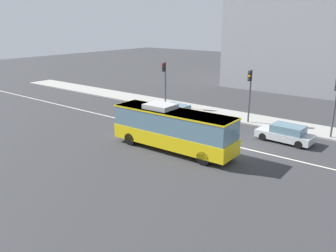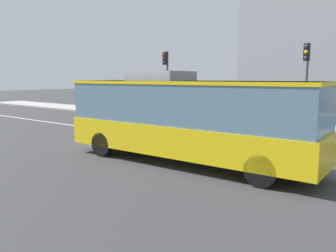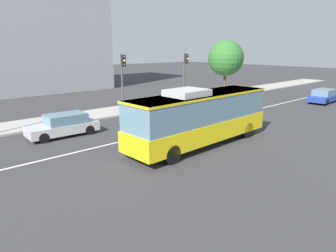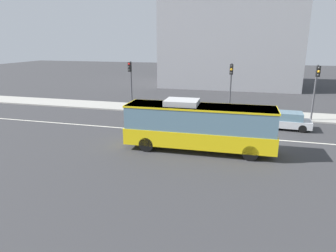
{
  "view_description": "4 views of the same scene",
  "coord_description": "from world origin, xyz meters",
  "views": [
    {
      "loc": [
        11.41,
        -23.49,
        9.42
      ],
      "look_at": [
        -4.92,
        -2.64,
        1.44
      ],
      "focal_mm": 36.87,
      "sensor_mm": 36.0,
      "label": 1
    },
    {
      "loc": [
        3.61,
        -14.11,
        3.23
      ],
      "look_at": [
        -6.03,
        -1.7,
        0.99
      ],
      "focal_mm": 36.53,
      "sensor_mm": 36.0,
      "label": 2
    },
    {
      "loc": [
        -16.6,
        -15.28,
        5.65
      ],
      "look_at": [
        -4.95,
        -2.24,
        1.11
      ],
      "focal_mm": 32.02,
      "sensor_mm": 36.0,
      "label": 3
    },
    {
      "loc": [
        -0.62,
        -22.99,
        7.21
      ],
      "look_at": [
        -6.1,
        -2.59,
        1.24
      ],
      "focal_mm": 32.14,
      "sensor_mm": 36.0,
      "label": 4
    }
  ],
  "objects": [
    {
      "name": "ground_plane",
      "position": [
        0.0,
        0.0,
        0.0
      ],
      "size": [
        160.0,
        160.0,
        0.0
      ],
      "primitive_type": "plane",
      "color": "#333335"
    },
    {
      "name": "sidewalk_kerb",
      "position": [
        0.0,
        8.0,
        0.07
      ],
      "size": [
        80.0,
        3.72,
        0.14
      ],
      "primitive_type": "cube",
      "color": "#9E9B93",
      "rests_on": "ground_plane"
    },
    {
      "name": "lane_centre_line",
      "position": [
        0.0,
        0.0,
        0.01
      ],
      "size": [
        76.0,
        0.16,
        0.01
      ],
      "primitive_type": "cube",
      "color": "silver",
      "rests_on": "ground_plane"
    },
    {
      "name": "transit_bus",
      "position": [
        -3.67,
        -3.67,
        1.81
      ],
      "size": [
        10.05,
        2.72,
        3.46
      ],
      "rotation": [
        0.0,
        0.0,
        0.02
      ],
      "color": "yellow",
      "rests_on": "ground_plane"
    },
    {
      "name": "sedan_silver",
      "position": [
        2.5,
        3.46,
        0.72
      ],
      "size": [
        4.58,
        2.01,
        1.46
      ],
      "rotation": [
        0.0,
        0.0,
        3.1
      ],
      "color": "#B7BABF",
      "rests_on": "ground_plane"
    },
    {
      "name": "sedan_silver_ahead",
      "position": [
        -8.96,
        3.66,
        0.72
      ],
      "size": [
        4.57,
        1.98,
        1.46
      ],
      "rotation": [
        0.0,
        0.0,
        3.1
      ],
      "color": "#B7BABF",
      "rests_on": "ground_plane"
    },
    {
      "name": "traffic_light_near_corner",
      "position": [
        -12.64,
        6.57,
        3.56
      ],
      "size": [
        0.32,
        0.62,
        5.2
      ],
      "rotation": [
        0.0,
        0.0,
        -1.57
      ],
      "color": "#47474C",
      "rests_on": "ground_plane"
    },
    {
      "name": "traffic_light_mid_block",
      "position": [
        5.23,
        6.53,
        3.56
      ],
      "size": [
        0.34,
        0.62,
        5.2
      ],
      "rotation": [
        0.0,
        0.0,
        -1.49
      ],
      "color": "#47474C",
      "rests_on": "ground_plane"
    },
    {
      "name": "traffic_light_far_corner",
      "position": [
        -2.3,
        6.49,
        3.56
      ],
      "size": [
        0.34,
        0.62,
        5.2
      ],
      "rotation": [
        0.0,
        0.0,
        -1.51
      ],
      "color": "#47474C",
      "rests_on": "ground_plane"
    },
    {
      "name": "office_block_background",
      "position": [
        -3.97,
        28.78,
        10.2
      ],
      "size": [
        21.46,
        12.39,
        20.4
      ],
      "rotation": [
        0.0,
        0.0,
        -0.0
      ],
      "color": "#939399",
      "rests_on": "ground_plane"
    }
  ]
}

